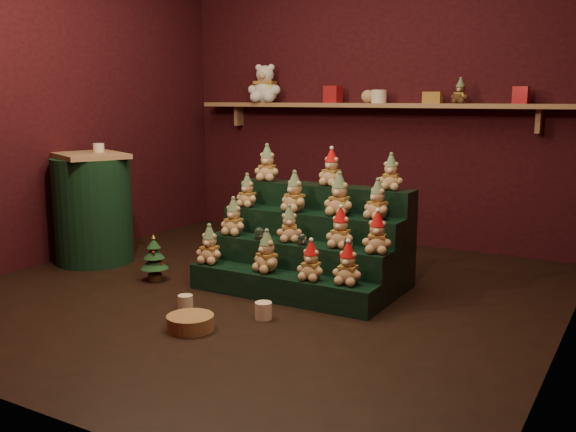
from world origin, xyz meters
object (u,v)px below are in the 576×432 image
Objects in this scene: snow_globe_b at (302,239)px; riser_tier_front at (280,287)px; mug_left at (186,303)px; brown_bear at (460,91)px; snow_globe_a at (259,233)px; wicker_basket at (190,323)px; mug_right at (263,311)px; snow_globe_c at (348,245)px; side_table at (93,209)px; mini_christmas_tree at (154,258)px; white_bear at (265,79)px.

riser_tier_front is at bearing -117.22° from snow_globe_b.
brown_bear is at bearing 66.11° from mug_left.
snow_globe_a is 0.77m from mug_left.
mug_right is at bearing 54.14° from wicker_basket.
snow_globe_a is at bearing 77.17° from mug_left.
mug_left is at bearing -127.24° from snow_globe_b.
wicker_basket is (-0.60, -0.94, -0.36)m from snow_globe_c.
side_table reaches higher than mini_christmas_tree.
wicker_basket is (-0.28, -0.38, -0.01)m from mug_right.
mug_right is (0.54, 0.11, 0.00)m from mug_left.
riser_tier_front is 4.94× the size of wicker_basket.
snow_globe_b is 1.19m from mini_christmas_tree.
brown_bear is (0.81, 2.69, 1.38)m from wicker_basket.
side_table is 8.55× the size of mug_right.
wicker_basket is at bearing -2.81° from side_table.
mini_christmas_tree is 2.91m from brown_bear.
snow_globe_a is at bearing 96.60° from wicker_basket.
white_bear reaches higher than mini_christmas_tree.
wicker_basket is (0.26, -0.27, -0.00)m from mug_left.
white_bear is at bearing 121.87° from mug_right.
riser_tier_front is 0.36m from snow_globe_b.
side_table is (-2.33, -0.06, 0.05)m from snow_globe_c.
wicker_basket is (-0.24, -0.94, -0.36)m from snow_globe_b.
brown_bear is (0.65, 1.91, 1.33)m from riser_tier_front.
riser_tier_front is 1.52× the size of side_table.
riser_tier_front is 0.45m from snow_globe_a.
brown_bear reaches higher than snow_globe_c.
brown_bear reaches higher than riser_tier_front.
mini_christmas_tree is (-1.15, -0.24, -0.23)m from snow_globe_b.
mug_right reaches higher than mug_left.
mug_right is at bearing 11.56° from mug_left.
side_table is at bearing 176.89° from riser_tier_front.
mug_left reaches higher than wicker_basket.
snow_globe_b is 0.97× the size of snow_globe_c.
riser_tier_front reaches higher than wicker_basket.
riser_tier_front is 14.26× the size of mug_left.
riser_tier_front is 1.07m from mini_christmas_tree.
side_table is at bearing 157.60° from mug_left.
side_table is 3.25× the size of wicker_basket.
brown_bear is (1.07, 2.42, 1.38)m from mug_left.
white_bear is 1.97m from brown_bear.
wicker_basket is 1.36× the size of brown_bear.
snow_globe_b is at bearing 11.91° from mini_christmas_tree.
side_table is 2.56× the size of mini_christmas_tree.
snow_globe_b is at bearing -64.08° from white_bear.
side_table is 3.27m from brown_bear.
snow_globe_c reaches higher than riser_tier_front.
snow_globe_a is at bearing 26.15° from side_table.
white_bear is at bearing -175.50° from brown_bear.
mug_left is at bearing -82.33° from white_bear.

